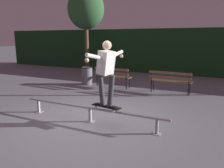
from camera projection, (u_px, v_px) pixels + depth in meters
The scene contains 9 objects.
ground_plane at pixel (94, 119), 5.81m from camera, with size 90.00×90.00×0.00m, color slate.
hedge_backdrop at pixel (167, 51), 13.26m from camera, with size 24.00×1.20×2.62m, color #193D1E.
grind_rail at pixel (90, 110), 5.59m from camera, with size 4.03×0.18×0.39m.
skateboard at pixel (106, 107), 5.37m from camera, with size 0.80×0.33×0.09m.
skateboarder at pixel (106, 68), 5.17m from camera, with size 0.63×1.39×1.56m.
park_bench_leftmost at pixel (112, 75), 9.48m from camera, with size 1.61×0.47×0.88m.
park_bench_left_center at pixel (170, 79), 8.44m from camera, with size 1.61×0.47×0.88m.
tree_far_left at pixel (86, 10), 12.47m from camera, with size 2.06×2.06×4.80m.
trash_can at pixel (87, 75), 10.10m from camera, with size 0.52×0.52×0.80m.
Camera 1 is at (2.81, -4.75, 2.10)m, focal length 35.61 mm.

